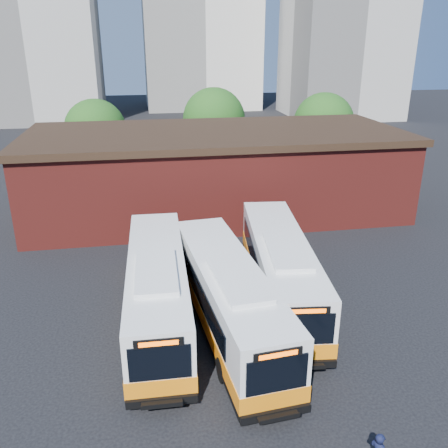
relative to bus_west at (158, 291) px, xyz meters
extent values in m
plane|color=black|center=(5.29, -4.35, -1.60)|extent=(220.00, 220.00, 0.00)
cube|color=white|center=(0.00, 0.04, 0.23)|extent=(2.94, 12.43, 2.94)
cube|color=orange|center=(0.00, 0.04, -0.62)|extent=(3.00, 12.49, 0.72)
cube|color=black|center=(0.00, 0.04, -1.13)|extent=(2.99, 12.48, 0.26)
cube|color=black|center=(-0.16, -6.18, 0.52)|extent=(2.24, 0.12, 1.39)
cube|color=black|center=(-0.16, -6.19, 1.37)|extent=(1.75, 0.11, 0.33)
cube|color=#FF5905|center=(-0.16, -6.22, 1.37)|extent=(1.39, 0.06, 0.19)
cube|color=black|center=(-0.16, -6.24, -1.13)|extent=(2.63, 0.21, 0.33)
cube|color=black|center=(-0.17, -6.48, -1.03)|extent=(1.50, 0.43, 0.06)
cube|color=black|center=(-0.17, -6.66, -0.96)|extent=(1.50, 0.08, 0.19)
cube|color=black|center=(-1.33, 0.48, 0.52)|extent=(0.30, 9.65, 1.08)
cube|color=black|center=(1.35, 0.42, 0.52)|extent=(0.30, 9.65, 1.08)
cube|color=white|center=(-0.04, -1.51, 1.81)|extent=(1.90, 4.37, 0.23)
cylinder|color=black|center=(-1.28, -3.44, -1.08)|extent=(0.36, 1.04, 1.03)
cylinder|color=black|center=(1.10, -3.50, -1.08)|extent=(0.36, 1.04, 1.03)
cylinder|color=black|center=(-1.11, 3.37, -1.08)|extent=(0.36, 1.04, 1.03)
cylinder|color=black|center=(1.28, 3.30, -1.08)|extent=(0.36, 1.04, 1.03)
cube|color=white|center=(3.20, -1.32, 0.23)|extent=(3.76, 12.55, 2.94)
cube|color=orange|center=(3.20, -1.32, -0.62)|extent=(3.81, 12.61, 0.72)
cube|color=black|center=(3.20, -1.32, -1.13)|extent=(3.80, 12.59, 0.26)
cube|color=black|center=(3.77, -7.50, 0.52)|extent=(2.23, 0.27, 1.39)
cube|color=black|center=(3.77, -7.51, 1.37)|extent=(1.75, 0.22, 0.33)
cube|color=#FF5905|center=(3.77, -7.55, 1.37)|extent=(1.39, 0.15, 0.19)
cube|color=black|center=(3.78, -7.56, -1.13)|extent=(2.63, 0.39, 0.33)
cube|color=black|center=(3.80, -7.80, -1.03)|extent=(1.52, 0.53, 0.06)
cube|color=black|center=(3.81, -7.98, -0.96)|extent=(1.49, 0.18, 0.19)
cube|color=black|center=(1.83, -1.03, 0.52)|extent=(0.94, 9.60, 1.08)
cube|color=black|center=(4.49, -0.78, 0.52)|extent=(0.94, 9.60, 1.08)
cube|color=white|center=(3.34, -2.85, 1.80)|extent=(2.18, 4.47, 0.23)
cylinder|color=black|center=(2.34, -4.91, -1.08)|extent=(0.42, 1.06, 1.03)
cylinder|color=black|center=(4.70, -4.69, -1.08)|extent=(0.42, 1.06, 1.03)
cylinder|color=black|center=(1.71, 1.86, -1.08)|extent=(0.42, 1.06, 1.03)
cylinder|color=black|center=(4.08, 2.08, -1.08)|extent=(0.42, 1.06, 1.03)
cube|color=white|center=(6.39, 1.13, 0.23)|extent=(4.01, 12.59, 2.94)
cube|color=orange|center=(6.39, 1.13, -0.62)|extent=(4.07, 12.64, 0.72)
cube|color=black|center=(6.39, 1.13, -1.13)|extent=(4.06, 12.63, 0.26)
cube|color=black|center=(5.69, -5.04, 0.52)|extent=(2.23, 0.31, 1.39)
cube|color=black|center=(5.69, -5.05, 1.37)|extent=(1.75, 0.26, 0.33)
cube|color=#FF5905|center=(5.68, -5.09, 1.37)|extent=(1.38, 0.18, 0.19)
cube|color=black|center=(5.68, -5.10, -1.13)|extent=(2.63, 0.44, 0.33)
cube|color=black|center=(5.65, -5.34, -1.03)|extent=(1.53, 0.56, 0.06)
cube|color=black|center=(5.63, -5.52, -0.96)|extent=(1.49, 0.21, 0.19)
cube|color=black|center=(5.11, 1.69, 0.52)|extent=(1.15, 9.59, 1.08)
cube|color=black|center=(7.77, 1.39, 0.52)|extent=(1.15, 9.59, 1.08)
cube|color=white|center=(6.22, -0.40, 1.81)|extent=(2.27, 4.50, 0.23)
cylinder|color=black|center=(4.81, -2.21, -1.08)|extent=(0.44, 1.06, 1.03)
cylinder|color=black|center=(7.18, -2.48, -1.08)|extent=(0.44, 1.06, 1.03)
cylinder|color=black|center=(5.58, 4.55, -1.08)|extent=(0.44, 1.06, 1.03)
cylinder|color=black|center=(7.95, 4.28, -1.08)|extent=(0.44, 1.06, 1.03)
cube|color=maroon|center=(5.29, 15.65, 1.40)|extent=(28.00, 12.00, 6.00)
cube|color=black|center=(5.29, 15.65, 4.55)|extent=(28.60, 12.60, 0.50)
cube|color=black|center=(8.29, 9.62, -0.40)|extent=(1.20, 0.08, 2.40)
cylinder|color=#382314|center=(-4.71, 27.65, -0.25)|extent=(0.36, 0.36, 2.70)
sphere|color=#194B15|center=(-4.71, 27.65, 3.05)|extent=(6.00, 6.00, 6.00)
cylinder|color=#382314|center=(7.29, 29.65, -0.12)|extent=(0.36, 0.36, 2.95)
sphere|color=#194B15|center=(7.29, 29.65, 3.49)|extent=(6.56, 6.56, 6.56)
cylinder|color=#382314|center=(18.29, 26.65, -0.19)|extent=(0.36, 0.36, 2.81)
sphere|color=#194B15|center=(18.29, 26.65, 3.24)|extent=(6.24, 6.24, 6.24)
camera|label=1|loc=(-0.28, -20.23, 11.18)|focal=38.00mm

